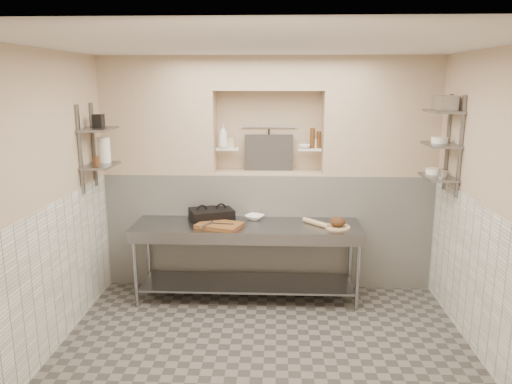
# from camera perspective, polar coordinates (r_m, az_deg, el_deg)

# --- Properties ---
(floor) EXTENTS (4.00, 3.90, 0.10)m
(floor) POSITION_cam_1_polar(r_m,az_deg,el_deg) (5.01, 0.94, -18.20)
(floor) COLOR #605A55
(floor) RESTS_ON ground
(ceiling) EXTENTS (4.00, 3.90, 0.10)m
(ceiling) POSITION_cam_1_polar(r_m,az_deg,el_deg) (4.31, 1.08, 17.08)
(ceiling) COLOR silver
(ceiling) RESTS_ON ground
(wall_left) EXTENTS (0.10, 3.90, 2.80)m
(wall_left) POSITION_cam_1_polar(r_m,az_deg,el_deg) (4.94, -23.53, -1.50)
(wall_left) COLOR tan
(wall_left) RESTS_ON ground
(wall_right) EXTENTS (0.10, 3.90, 2.80)m
(wall_right) POSITION_cam_1_polar(r_m,az_deg,el_deg) (4.85, 26.04, -1.98)
(wall_right) COLOR tan
(wall_right) RESTS_ON ground
(wall_back) EXTENTS (4.00, 0.10, 2.80)m
(wall_back) POSITION_cam_1_polar(r_m,az_deg,el_deg) (6.40, 1.47, 2.58)
(wall_back) COLOR tan
(wall_back) RESTS_ON ground
(wall_front) EXTENTS (4.00, 0.10, 2.80)m
(wall_front) POSITION_cam_1_polar(r_m,az_deg,el_deg) (2.56, -0.21, -13.21)
(wall_front) COLOR tan
(wall_front) RESTS_ON ground
(backwall_lower) EXTENTS (4.00, 0.40, 1.40)m
(backwall_lower) POSITION_cam_1_polar(r_m,az_deg,el_deg) (6.32, 1.40, -4.09)
(backwall_lower) COLOR white
(backwall_lower) RESTS_ON floor
(alcove_sill) EXTENTS (1.30, 0.40, 0.02)m
(alcove_sill) POSITION_cam_1_polar(r_m,az_deg,el_deg) (6.15, 1.43, 2.26)
(alcove_sill) COLOR tan
(alcove_sill) RESTS_ON backwall_lower
(backwall_pillar_left) EXTENTS (1.35, 0.40, 1.40)m
(backwall_pillar_left) POSITION_cam_1_polar(r_m,az_deg,el_deg) (6.23, -10.95, 8.57)
(backwall_pillar_left) COLOR tan
(backwall_pillar_left) RESTS_ON backwall_lower
(backwall_pillar_right) EXTENTS (1.35, 0.40, 1.40)m
(backwall_pillar_right) POSITION_cam_1_polar(r_m,az_deg,el_deg) (6.18, 13.98, 8.40)
(backwall_pillar_right) COLOR tan
(backwall_pillar_right) RESTS_ON backwall_lower
(backwall_header) EXTENTS (1.30, 0.40, 0.40)m
(backwall_header) POSITION_cam_1_polar(r_m,az_deg,el_deg) (6.05, 1.49, 13.42)
(backwall_header) COLOR tan
(backwall_header) RESTS_ON backwall_lower
(wainscot_left) EXTENTS (0.02, 3.90, 1.40)m
(wainscot_left) POSITION_cam_1_polar(r_m,az_deg,el_deg) (5.12, -22.23, -9.14)
(wainscot_left) COLOR white
(wainscot_left) RESTS_ON floor
(wainscot_right) EXTENTS (0.02, 3.90, 1.40)m
(wainscot_right) POSITION_cam_1_polar(r_m,az_deg,el_deg) (5.03, 24.63, -9.73)
(wainscot_right) COLOR white
(wainscot_right) RESTS_ON floor
(alcove_shelf_left) EXTENTS (0.28, 0.16, 0.02)m
(alcove_shelf_left) POSITION_cam_1_polar(r_m,az_deg,el_deg) (6.13, -3.25, 4.96)
(alcove_shelf_left) COLOR white
(alcove_shelf_left) RESTS_ON backwall_lower
(alcove_shelf_right) EXTENTS (0.28, 0.16, 0.02)m
(alcove_shelf_right) POSITION_cam_1_polar(r_m,az_deg,el_deg) (6.12, 6.15, 4.89)
(alcove_shelf_right) COLOR white
(alcove_shelf_right) RESTS_ON backwall_lower
(utensil_rail) EXTENTS (0.70, 0.02, 0.02)m
(utensil_rail) POSITION_cam_1_polar(r_m,az_deg,el_deg) (6.24, 1.49, 7.42)
(utensil_rail) COLOR gray
(utensil_rail) RESTS_ON wall_back
(hanging_steel) EXTENTS (0.02, 0.02, 0.30)m
(hanging_steel) POSITION_cam_1_polar(r_m,az_deg,el_deg) (6.24, 1.48, 5.85)
(hanging_steel) COLOR black
(hanging_steel) RESTS_ON utensil_rail
(splash_panel) EXTENTS (0.60, 0.08, 0.45)m
(splash_panel) POSITION_cam_1_polar(r_m,az_deg,el_deg) (6.21, 1.46, 4.52)
(splash_panel) COLOR #383330
(splash_panel) RESTS_ON alcove_sill
(shelf_rail_left_a) EXTENTS (0.03, 0.03, 0.95)m
(shelf_rail_left_a) POSITION_cam_1_polar(r_m,az_deg,el_deg) (5.97, -18.04, 5.12)
(shelf_rail_left_a) COLOR slate
(shelf_rail_left_a) RESTS_ON wall_left
(shelf_rail_left_b) EXTENTS (0.03, 0.03, 0.95)m
(shelf_rail_left_b) POSITION_cam_1_polar(r_m,az_deg,el_deg) (5.60, -19.45, 4.57)
(shelf_rail_left_b) COLOR slate
(shelf_rail_left_b) RESTS_ON wall_left
(wall_shelf_left_lower) EXTENTS (0.30, 0.50, 0.02)m
(wall_shelf_left_lower) POSITION_cam_1_polar(r_m,az_deg,el_deg) (5.77, -17.33, 2.91)
(wall_shelf_left_lower) COLOR slate
(wall_shelf_left_lower) RESTS_ON wall_left
(wall_shelf_left_upper) EXTENTS (0.30, 0.50, 0.03)m
(wall_shelf_left_upper) POSITION_cam_1_polar(r_m,az_deg,el_deg) (5.72, -17.59, 6.87)
(wall_shelf_left_upper) COLOR slate
(wall_shelf_left_upper) RESTS_ON wall_left
(shelf_rail_right_a) EXTENTS (0.03, 0.03, 1.05)m
(shelf_rail_right_a) POSITION_cam_1_polar(r_m,az_deg,el_deg) (5.89, 21.03, 5.30)
(shelf_rail_right_a) COLOR slate
(shelf_rail_right_a) RESTS_ON wall_right
(shelf_rail_right_b) EXTENTS (0.03, 0.03, 1.05)m
(shelf_rail_right_b) POSITION_cam_1_polar(r_m,az_deg,el_deg) (5.52, 22.32, 4.76)
(shelf_rail_right_b) COLOR slate
(shelf_rail_right_b) RESTS_ON wall_right
(wall_shelf_right_lower) EXTENTS (0.30, 0.50, 0.02)m
(wall_shelf_right_lower) POSITION_cam_1_polar(r_m,az_deg,el_deg) (5.71, 20.09, 1.61)
(wall_shelf_right_lower) COLOR slate
(wall_shelf_right_lower) RESTS_ON wall_right
(wall_shelf_right_mid) EXTENTS (0.30, 0.50, 0.02)m
(wall_shelf_right_mid) POSITION_cam_1_polar(r_m,az_deg,el_deg) (5.66, 20.36, 5.09)
(wall_shelf_right_mid) COLOR slate
(wall_shelf_right_mid) RESTS_ON wall_right
(wall_shelf_right_upper) EXTENTS (0.30, 0.50, 0.03)m
(wall_shelf_right_upper) POSITION_cam_1_polar(r_m,az_deg,el_deg) (5.63, 20.63, 8.62)
(wall_shelf_right_upper) COLOR slate
(wall_shelf_right_upper) RESTS_ON wall_right
(prep_table) EXTENTS (2.60, 0.70, 0.90)m
(prep_table) POSITION_cam_1_polar(r_m,az_deg,el_deg) (5.80, -1.04, -6.21)
(prep_table) COLOR gray
(prep_table) RESTS_ON floor
(panini_press) EXTENTS (0.58, 0.51, 0.13)m
(panini_press) POSITION_cam_1_polar(r_m,az_deg,el_deg) (5.93, -5.10, -2.58)
(panini_press) COLOR black
(panini_press) RESTS_ON prep_table
(cutting_board) EXTENTS (0.57, 0.48, 0.04)m
(cutting_board) POSITION_cam_1_polar(r_m,az_deg,el_deg) (5.64, -4.19, -3.81)
(cutting_board) COLOR brown
(cutting_board) RESTS_ON prep_table
(knife_blade) EXTENTS (0.25, 0.05, 0.01)m
(knife_blade) POSITION_cam_1_polar(r_m,az_deg,el_deg) (5.61, -3.81, -3.64)
(knife_blade) COLOR gray
(knife_blade) RESTS_ON cutting_board
(tongs) EXTENTS (0.12, 0.24, 0.02)m
(tongs) POSITION_cam_1_polar(r_m,az_deg,el_deg) (5.57, -5.63, -3.69)
(tongs) COLOR gray
(tongs) RESTS_ON cutting_board
(mixing_bowl) EXTENTS (0.29, 0.29, 0.05)m
(mixing_bowl) POSITION_cam_1_polar(r_m,az_deg,el_deg) (5.94, -0.16, -2.89)
(mixing_bowl) COLOR white
(mixing_bowl) RESTS_ON prep_table
(rolling_pin) EXTENTS (0.29, 0.31, 0.06)m
(rolling_pin) POSITION_cam_1_polar(r_m,az_deg,el_deg) (5.74, 6.85, -3.51)
(rolling_pin) COLOR #D5AF7D
(rolling_pin) RESTS_ON prep_table
(bread_board) EXTENTS (0.29, 0.29, 0.02)m
(bread_board) POSITION_cam_1_polar(r_m,az_deg,el_deg) (5.68, 9.28, -3.97)
(bread_board) COLOR #D5AF7D
(bread_board) RESTS_ON prep_table
(bread_loaf) EXTENTS (0.18, 0.18, 0.11)m
(bread_loaf) POSITION_cam_1_polar(r_m,az_deg,el_deg) (5.67, 9.30, -3.37)
(bread_loaf) COLOR #4C2D19
(bread_loaf) RESTS_ON bread_board
(bottle_soap) EXTENTS (0.13, 0.14, 0.29)m
(bottle_soap) POSITION_cam_1_polar(r_m,az_deg,el_deg) (6.07, -3.78, 6.37)
(bottle_soap) COLOR white
(bottle_soap) RESTS_ON alcove_shelf_left
(jar_alcove) EXTENTS (0.08, 0.08, 0.12)m
(jar_alcove) POSITION_cam_1_polar(r_m,az_deg,el_deg) (6.13, -2.85, 5.65)
(jar_alcove) COLOR tan
(jar_alcove) RESTS_ON alcove_shelf_left
(bowl_alcove) EXTENTS (0.18, 0.18, 0.05)m
(bowl_alcove) POSITION_cam_1_polar(r_m,az_deg,el_deg) (6.09, 5.52, 5.21)
(bowl_alcove) COLOR white
(bowl_alcove) RESTS_ON alcove_shelf_right
(condiment_a) EXTENTS (0.06, 0.06, 0.20)m
(condiment_a) POSITION_cam_1_polar(r_m,az_deg,el_deg) (6.13, 7.18, 5.95)
(condiment_a) COLOR #502F16
(condiment_a) RESTS_ON alcove_shelf_right
(condiment_b) EXTENTS (0.06, 0.06, 0.24)m
(condiment_b) POSITION_cam_1_polar(r_m,az_deg,el_deg) (6.10, 6.47, 6.14)
(condiment_b) COLOR #502F16
(condiment_b) RESTS_ON alcove_shelf_right
(condiment_c) EXTENTS (0.06, 0.06, 0.11)m
(condiment_c) POSITION_cam_1_polar(r_m,az_deg,el_deg) (6.14, 6.76, 5.55)
(condiment_c) COLOR white
(condiment_c) RESTS_ON alcove_shelf_right
(jug_left) EXTENTS (0.14, 0.14, 0.28)m
(jug_left) POSITION_cam_1_polar(r_m,az_deg,el_deg) (5.87, -16.98, 4.63)
(jug_left) COLOR white
(jug_left) RESTS_ON wall_shelf_left_lower
(jar_left) EXTENTS (0.07, 0.07, 0.11)m
(jar_left) POSITION_cam_1_polar(r_m,az_deg,el_deg) (5.65, -17.76, 3.38)
(jar_left) COLOR #502F16
(jar_left) RESTS_ON wall_shelf_left_lower
(box_left_upper) EXTENTS (0.11, 0.11, 0.15)m
(box_left_upper) POSITION_cam_1_polar(r_m,az_deg,el_deg) (5.73, -17.55, 7.75)
(box_left_upper) COLOR black
(box_left_upper) RESTS_ON wall_shelf_left_upper
(bowl_right) EXTENTS (0.19, 0.19, 0.06)m
(bowl_right) POSITION_cam_1_polar(r_m,az_deg,el_deg) (5.84, 19.72, 2.27)
(bowl_right) COLOR white
(bowl_right) RESTS_ON wall_shelf_right_lower
(canister_right) EXTENTS (0.10, 0.10, 0.10)m
(canister_right) POSITION_cam_1_polar(r_m,az_deg,el_deg) (5.57, 20.55, 1.96)
(canister_right) COLOR gray
(canister_right) RESTS_ON wall_shelf_right_lower
(bowl_right_mid) EXTENTS (0.17, 0.17, 0.06)m
(bowl_right_mid) POSITION_cam_1_polar(r_m,az_deg,el_deg) (5.70, 20.24, 5.60)
(bowl_right_mid) COLOR white
(bowl_right_mid) RESTS_ON wall_shelf_right_mid
(basket_right) EXTENTS (0.22, 0.26, 0.15)m
(basket_right) POSITION_cam_1_polar(r_m,az_deg,el_deg) (5.59, 20.83, 9.49)
(basket_right) COLOR gray
(basket_right) RESTS_ON wall_shelf_right_upper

